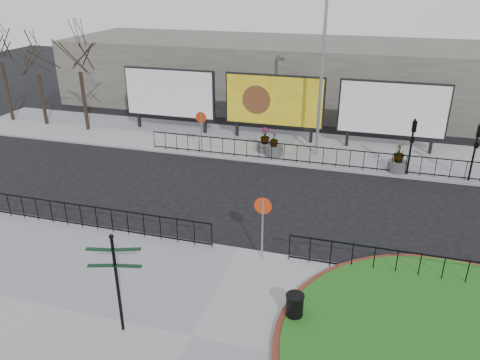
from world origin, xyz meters
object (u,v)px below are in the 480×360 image
(lamp_post, at_px, (322,73))
(fingerpost_sign, at_px, (116,274))
(billboard_mid, at_px, (274,101))
(planter_b, at_px, (274,148))
(litter_bin, at_px, (294,308))
(planter_a, at_px, (265,143))
(planter_c, at_px, (398,161))

(lamp_post, relative_size, fingerpost_sign, 2.83)
(billboard_mid, xyz_separation_m, planter_b, (0.64, -2.77, -2.03))
(litter_bin, xyz_separation_m, planter_b, (-3.61, 13.70, -0.02))
(lamp_post, distance_m, fingerpost_sign, 16.90)
(lamp_post, height_order, planter_a, lamp_post)
(planter_b, height_order, planter_c, planter_c)
(planter_a, bearing_deg, fingerpost_sign, -92.06)
(billboard_mid, height_order, planter_c, billboard_mid)
(fingerpost_sign, relative_size, litter_bin, 3.48)
(billboard_mid, xyz_separation_m, litter_bin, (4.26, -16.47, -2.01))
(planter_c, bearing_deg, planter_a, 172.36)
(fingerpost_sign, relative_size, planter_c, 2.06)
(lamp_post, distance_m, planter_a, 5.16)
(lamp_post, relative_size, planter_c, 5.84)
(billboard_mid, xyz_separation_m, planter_a, (-0.00, -2.33, -1.95))
(lamp_post, relative_size, planter_a, 6.37)
(litter_bin, distance_m, planter_c, 13.53)
(fingerpost_sign, xyz_separation_m, planter_a, (0.57, 15.94, -1.44))
(billboard_mid, distance_m, planter_c, 8.43)
(billboard_mid, relative_size, litter_bin, 6.61)
(lamp_post, xyz_separation_m, litter_bin, (1.25, -14.50, -4.23))
(litter_bin, height_order, planter_a, planter_a)
(billboard_mid, relative_size, planter_a, 4.27)
(planter_c, bearing_deg, fingerpost_sign, -118.40)
(lamp_post, bearing_deg, fingerpost_sign, -102.39)
(billboard_mid, distance_m, fingerpost_sign, 18.28)
(billboard_mid, distance_m, planter_a, 3.04)
(planter_b, xyz_separation_m, planter_c, (6.86, -0.56, 0.11))
(lamp_post, height_order, planter_c, lamp_post)
(planter_b, relative_size, planter_c, 0.89)
(fingerpost_sign, xyz_separation_m, planter_c, (8.07, 14.93, -1.41))
(planter_b, bearing_deg, litter_bin, -75.23)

